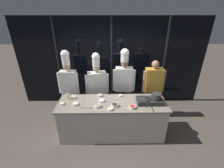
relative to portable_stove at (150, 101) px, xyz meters
The scene contains 23 objects.
ground_plane 1.28m from the portable_stove, behind, with size 24.00×24.00×0.00m, color brown.
window_wall_back 1.85m from the portable_stove, 118.12° to the left, with size 5.75×0.09×2.70m.
demo_counter 0.99m from the portable_stove, behind, with size 2.49×0.79×0.90m.
portable_stove is the anchor object (origin of this frame).
frying_pan 0.16m from the portable_stove, behind, with size 0.29×0.50×0.05m.
stock_pot 0.19m from the portable_stove, ahead, with size 0.23×0.21×0.13m.
squeeze_bottle_oil 1.90m from the portable_stove, behind, with size 0.06×0.06×0.17m.
prep_bowl_chicken 1.80m from the portable_stove, behind, with size 0.12×0.12×0.05m.
prep_bowl_garlic 0.72m from the portable_stove, 153.98° to the left, with size 0.09×0.09×0.03m.
prep_bowl_shrimp 1.19m from the portable_stove, 164.57° to the left, with size 0.12×0.12×0.04m.
prep_bowl_ginger 0.94m from the portable_stove, 163.82° to the right, with size 0.12×0.12×0.04m.
prep_bowl_noodles 1.97m from the portable_stove, behind, with size 0.10×0.10×0.04m.
prep_bowl_onion 1.10m from the portable_stove, behind, with size 0.14×0.14×0.04m.
prep_bowl_soy_glaze 0.81m from the portable_stove, behind, with size 0.16×0.16×0.06m.
prep_bowl_rice 1.67m from the portable_stove, behind, with size 0.13×0.13×0.05m.
prep_bowl_mushrooms 1.18m from the portable_stove, behind, with size 0.14×0.14×0.05m.
prep_bowl_bell_pepper 0.47m from the portable_stove, 154.36° to the right, with size 0.15×0.15×0.05m.
serving_spoon_slotted 1.37m from the portable_stove, behind, with size 0.25×0.05×0.02m.
serving_spoon_solid 0.82m from the portable_stove, 165.01° to the left, with size 0.23×0.17×0.02m.
chef_head 2.14m from the portable_stove, 159.73° to the left, with size 0.55×0.24×1.95m.
chef_sous 1.48m from the portable_stove, 148.03° to the left, with size 0.62×0.33×1.87m.
chef_line 0.98m from the portable_stove, 122.85° to the left, with size 0.60×0.27×1.96m.
person_guest 0.80m from the portable_stove, 70.57° to the left, with size 0.59×0.23×1.67m.
Camera 1 is at (-0.05, -2.91, 2.75)m, focal length 24.00 mm.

